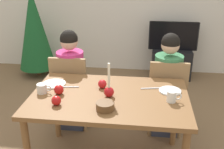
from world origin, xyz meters
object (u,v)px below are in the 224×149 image
(plate_left, at_px, (54,84))
(mug_left, at_px, (42,88))
(tv, at_px, (173,36))
(mug_right, at_px, (172,96))
(person_left_child, at_px, (71,82))
(apple_near_candle, at_px, (102,84))
(apple_by_left_plate, at_px, (56,101))
(chair_left, at_px, (71,88))
(chair_right, at_px, (167,93))
(plate_right, at_px, (170,91))
(dining_table, at_px, (109,104))
(apple_by_right_mug, at_px, (59,90))
(christmas_tree, at_px, (34,29))
(bowl_walnuts, at_px, (105,106))
(candle_centerpiece, at_px, (109,90))
(tv_stand, at_px, (171,63))
(person_right_child, at_px, (167,87))

(plate_left, relative_size, mug_left, 1.70)
(tv, distance_m, mug_right, 2.36)
(person_left_child, distance_m, mug_left, 0.70)
(apple_near_candle, relative_size, apple_by_left_plate, 1.01)
(chair_left, distance_m, apple_near_candle, 0.69)
(chair_right, bearing_deg, plate_right, -91.83)
(dining_table, distance_m, plate_left, 0.59)
(apple_near_candle, height_order, apple_by_left_plate, same)
(dining_table, height_order, apple_by_right_mug, apple_by_right_mug)
(chair_right, distance_m, plate_left, 1.22)
(mug_left, bearing_deg, christmas_tree, 113.15)
(chair_left, xyz_separation_m, plate_left, (-0.04, -0.43, 0.24))
(mug_right, relative_size, bowl_walnuts, 0.85)
(chair_right, height_order, person_left_child, person_left_child)
(plate_left, distance_m, plate_right, 1.10)
(bowl_walnuts, bearing_deg, apple_by_right_mug, 153.51)
(person_left_child, height_order, candle_centerpiece, person_left_child)
(chair_left, height_order, tv_stand, chair_left)
(tv, distance_m, candle_centerpiece, 2.44)
(candle_centerpiece, height_order, bowl_walnuts, candle_centerpiece)
(dining_table, bearing_deg, person_left_child, 129.20)
(christmas_tree, bearing_deg, candle_centerpiece, -54.60)
(dining_table, relative_size, candle_centerpiece, 4.45)
(tv_stand, bearing_deg, mug_left, -120.20)
(person_left_child, xyz_separation_m, mug_right, (1.06, -0.68, 0.23))
(christmas_tree, bearing_deg, tv_stand, 4.72)
(candle_centerpiece, distance_m, plate_left, 0.59)
(mug_right, bearing_deg, tv_stand, 85.12)
(chair_left, distance_m, tv_stand, 2.13)
(christmas_tree, distance_m, apple_by_left_plate, 2.58)
(chair_left, bearing_deg, apple_near_candle, -46.34)
(chair_right, height_order, apple_by_left_plate, chair_right)
(dining_table, xyz_separation_m, tv, (0.74, 2.30, 0.04))
(tv_stand, xyz_separation_m, plate_left, (-1.30, -2.13, 0.52))
(mug_left, bearing_deg, plate_right, 8.42)
(chair_right, height_order, candle_centerpiece, candle_centerpiece)
(apple_by_right_mug, bearing_deg, tv_stand, 62.84)
(tv_stand, distance_m, plate_left, 2.55)
(christmas_tree, bearing_deg, tv, 4.74)
(tv_stand, xyz_separation_m, bowl_walnuts, (-0.74, -2.55, 0.54))
(chair_left, distance_m, plate_left, 0.50)
(plate_right, height_order, mug_left, mug_left)
(person_left_child, xyz_separation_m, person_right_child, (1.08, 0.00, 0.00))
(bowl_walnuts, xyz_separation_m, apple_by_left_plate, (-0.41, 0.03, 0.01))
(candle_centerpiece, bearing_deg, chair_left, 129.71)
(tv, height_order, apple_by_right_mug, tv)
(christmas_tree, xyz_separation_m, plate_right, (2.06, -1.96, -0.04))
(plate_right, xyz_separation_m, apple_by_right_mug, (-0.99, -0.18, 0.04))
(chair_left, distance_m, person_right_child, 1.08)
(tv_stand, bearing_deg, bowl_walnuts, -106.22)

